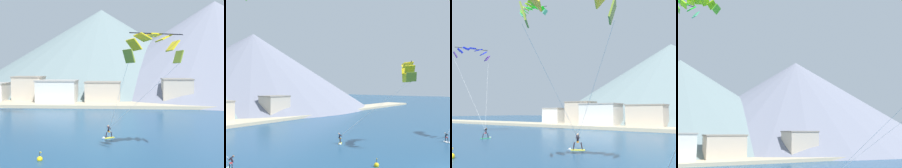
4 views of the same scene
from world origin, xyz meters
The scene contains 7 objects.
parafoil_kite_distant_high_outer centered at (-11.59, 24.06, 21.81)m, with size 5.39×3.23×1.97m.
parafoil_kite_distant_low_drift centered at (-13.52, 26.99, 22.40)m, with size 5.36×2.55×1.73m.
shoreline_strip centered at (0.00, 48.56, 0.35)m, with size 180.00×10.00×0.70m, color #BCAD8E.
shore_building_promenade_mid centered at (-1.21, 51.01, 2.79)m, with size 8.53×5.07×5.55m.
shore_building_quay_east centered at (16.35, 51.30, 3.17)m, with size 7.18×5.91×6.31m.
mountain_peak_west_ridge centered at (35.39, 92.09, 16.25)m, with size 102.26×102.26×32.50m.
mountain_peak_central_summit centered at (-6.15, 99.90, 15.59)m, with size 101.22×101.22×31.18m.
Camera 4 is at (-16.81, -13.96, 6.21)m, focal length 50.00 mm.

